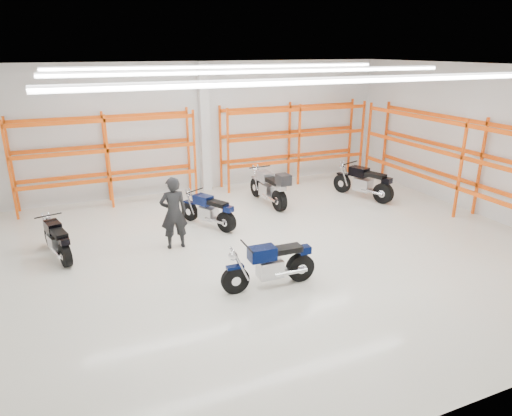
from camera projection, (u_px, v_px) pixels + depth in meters
name	position (u px, v px, depth m)	size (l,w,h in m)	color
ground	(275.00, 250.00, 11.74)	(14.00, 14.00, 0.00)	silver
room_shell	(276.00, 121.00, 10.68)	(14.02, 12.02, 4.51)	silver
motorcycle_main	(273.00, 265.00, 9.81)	(2.15, 0.71, 1.06)	black
motorcycle_back_a	(57.00, 241.00, 11.16)	(0.76, 1.93, 0.96)	black
motorcycle_back_b	(210.00, 211.00, 13.10)	(1.12, 1.87, 1.01)	black
motorcycle_back_c	(270.00, 188.00, 14.88)	(0.78, 2.44, 1.25)	black
motorcycle_back_d	(365.00, 183.00, 15.60)	(1.07, 2.27, 1.16)	black
standing_man	(174.00, 213.00, 11.59)	(0.69, 0.45, 1.90)	black
structural_column	(204.00, 128.00, 16.04)	(0.32, 0.32, 4.50)	white
pallet_racking_back_left	(107.00, 151.00, 14.64)	(5.67, 0.87, 3.00)	#FF550A
pallet_racking_back_right	(294.00, 136.00, 17.17)	(5.67, 0.87, 3.00)	#FF550A
pallet_racking_side	(472.00, 158.00, 13.55)	(0.87, 9.07, 3.00)	#FF550A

